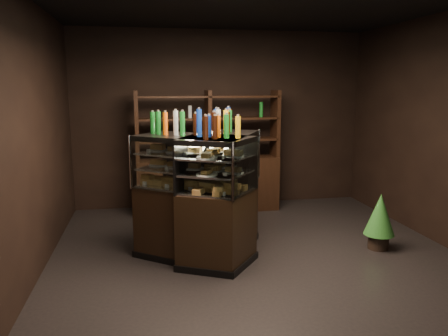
{
  "coord_description": "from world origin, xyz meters",
  "views": [
    {
      "loc": [
        -1.32,
        -4.95,
        2.06
      ],
      "look_at": [
        -0.43,
        -0.1,
        1.14
      ],
      "focal_mm": 35.0,
      "sensor_mm": 36.0,
      "label": 1
    }
  ],
  "objects": [
    {
      "name": "potted_conifer",
      "position": [
        1.6,
        -0.06,
        0.47
      ],
      "size": [
        0.38,
        0.38,
        0.82
      ],
      "rotation": [
        0.0,
        0.0,
        0.26
      ],
      "color": "black",
      "rests_on": "ground"
    },
    {
      "name": "ground",
      "position": [
        0.0,
        0.0,
        0.0
      ],
      "size": [
        5.0,
        5.0,
        0.0
      ],
      "primitive_type": "plane",
      "color": "black",
      "rests_on": "ground"
    },
    {
      "name": "display_case",
      "position": [
        -0.59,
        0.11,
        0.5
      ],
      "size": [
        1.7,
        1.54,
        1.51
      ],
      "rotation": [
        0.0,
        0.0,
        0.23
      ],
      "color": "black",
      "rests_on": "ground"
    },
    {
      "name": "bottles_top",
      "position": [
        -0.59,
        0.11,
        1.64
      ],
      "size": [
        1.08,
        1.07,
        0.3
      ],
      "color": "#D8590A",
      "rests_on": "display_case"
    },
    {
      "name": "back_shelving",
      "position": [
        -0.29,
        2.05,
        0.61
      ],
      "size": [
        2.35,
        0.49,
        2.0
      ],
      "rotation": [
        0.0,
        0.0,
        0.03
      ],
      "color": "black",
      "rests_on": "ground"
    },
    {
      "name": "room_shell",
      "position": [
        0.0,
        0.0,
        1.94
      ],
      "size": [
        5.02,
        5.02,
        3.01
      ],
      "color": "black",
      "rests_on": "ground"
    },
    {
      "name": "food_display",
      "position": [
        -0.59,
        0.11,
        1.13
      ],
      "size": [
        1.25,
        1.21,
        0.46
      ],
      "color": "#B28040",
      "rests_on": "display_case"
    }
  ]
}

